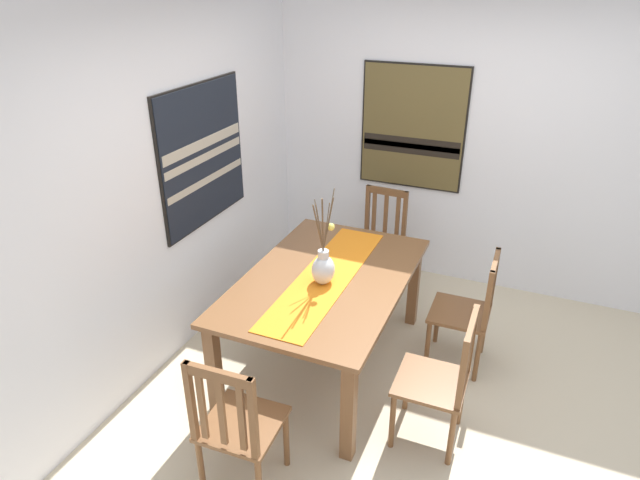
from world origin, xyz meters
The scene contains 12 objects.
ground_plane centered at (0.00, 0.00, -0.01)m, with size 6.40×6.40×0.03m, color beige.
wall_back centered at (0.00, 1.86, 1.35)m, with size 6.40×0.12×2.70m, color silver.
wall_side centered at (1.86, 0.00, 1.35)m, with size 0.12×6.40×2.70m, color silver.
dining_table centered at (0.12, 0.67, 0.65)m, with size 1.71×1.09×0.75m.
table_runner centered at (0.12, 0.67, 0.76)m, with size 1.58×0.36×0.01m, color orange.
centerpiece_vase centered at (0.04, 0.66, 0.88)m, with size 0.31×0.17×0.71m.
chair_0 centered at (0.53, -0.28, 0.47)m, with size 0.42×0.42×0.92m.
chair_1 centered at (-0.30, -0.26, 0.48)m, with size 0.42×0.42×0.93m.
chair_2 centered at (-1.11, 0.69, 0.48)m, with size 0.44×0.44×0.96m.
chair_3 centered at (1.35, 0.65, 0.48)m, with size 0.45×0.45×0.94m.
painting_on_back_wall centered at (0.37, 1.79, 1.44)m, with size 1.06×0.05×1.07m.
painting_on_side_wall centered at (1.79, 0.53, 1.43)m, with size 0.05×0.94×1.11m.
Camera 1 is at (-2.97, -0.59, 2.70)m, focal length 30.72 mm.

